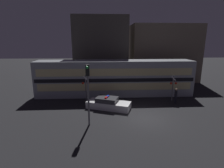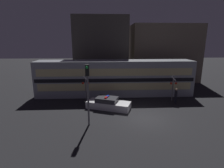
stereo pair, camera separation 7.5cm
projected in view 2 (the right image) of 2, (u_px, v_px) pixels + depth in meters
name	position (u px, v px, depth m)	size (l,w,h in m)	color
ground_plane	(146.00, 118.00, 16.16)	(120.00, 120.00, 0.00)	black
train	(115.00, 78.00, 22.92)	(20.09, 3.03, 4.56)	#999EA5
police_car	(108.00, 104.00, 18.55)	(4.89, 3.27, 1.31)	silver
pedestrian	(176.00, 96.00, 19.84)	(0.30, 0.30, 1.77)	black
crossing_signal_near	(173.00, 86.00, 20.65)	(0.86, 0.34, 3.07)	slate
crossing_signal_far	(86.00, 86.00, 20.41)	(0.86, 0.34, 3.20)	slate
traffic_light_corner	(88.00, 87.00, 14.13)	(0.30, 0.46, 5.17)	slate
building_left	(101.00, 51.00, 28.59)	(8.35, 5.95, 10.69)	#47423D
building_center	(163.00, 53.00, 31.63)	(11.59, 6.81, 9.75)	#726656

